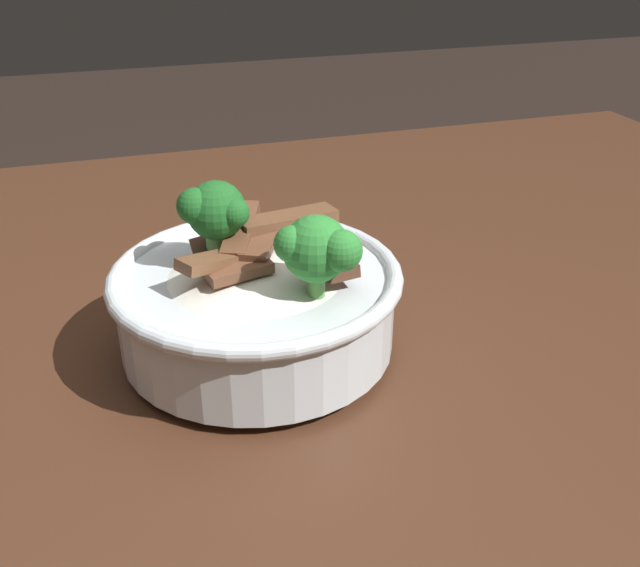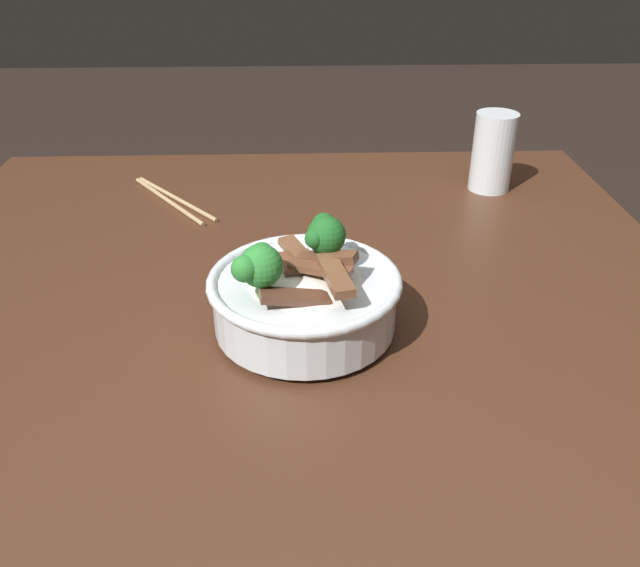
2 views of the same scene
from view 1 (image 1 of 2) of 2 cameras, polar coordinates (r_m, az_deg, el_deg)
name	(u,v)px [view 1 (image 1 of 2)]	position (r m, az deg, el deg)	size (l,w,h in m)	color
dining_table	(334,483)	(0.64, 1.11, -15.47)	(1.31, 1.06, 0.79)	#472819
rice_bowl	(257,297)	(0.54, -4.97, -1.07)	(0.22, 0.22, 0.13)	silver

